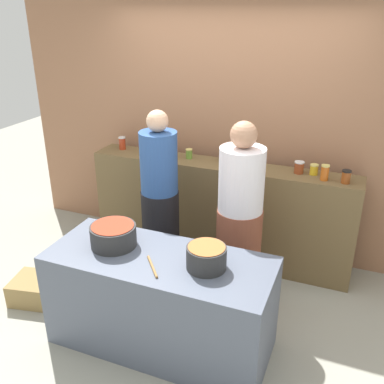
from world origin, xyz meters
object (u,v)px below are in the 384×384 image
Objects in this scene: cooking_pot_left at (113,235)px; cook_in_cap at (239,225)px; preserve_jar_8 at (325,173)px; bread_crate at (34,289)px; cooking_pot_center at (206,257)px; preserve_jar_1 at (147,149)px; wooden_spoon at (152,267)px; preserve_jar_6 at (299,167)px; preserve_jar_4 at (189,154)px; preserve_jar_9 at (346,177)px; preserve_jar_0 at (122,143)px; cook_with_tongs at (160,207)px; preserve_jar_3 at (172,154)px; preserve_jar_7 at (314,169)px; preserve_jar_5 at (224,156)px; preserve_jar_2 at (159,150)px.

cook_in_cap is (0.79, 0.75, -0.13)m from cooking_pot_left.
preserve_jar_8 reaches higher than bread_crate.
cooking_pot_center is (0.77, -0.02, -0.00)m from cooking_pot_left.
preserve_jar_1 reaches higher than wooden_spoon.
preserve_jar_6 is 0.07× the size of cook_in_cap.
wooden_spoon is (-0.74, -1.57, -0.31)m from preserve_jar_6.
preserve_jar_9 reaches higher than preserve_jar_4.
preserve_jar_0 is 2.31m from preserve_jar_9.
preserve_jar_0 is 0.96× the size of preserve_jar_8.
preserve_jar_9 is 0.07× the size of cook_with_tongs.
bread_crate is at bearing -122.25° from preserve_jar_3.
wooden_spoon is at bearing -67.15° from cook_with_tongs.
preserve_jar_9 reaches higher than cooking_pot_center.
preserve_jar_8 is at bearing -1.07° from preserve_jar_1.
preserve_jar_0 is 1.04m from cook_with_tongs.
preserve_jar_7 is at bearing 0.00° from preserve_jar_0.
cooking_pot_left is at bearing -73.48° from preserve_jar_1.
preserve_jar_5 is at bearing 177.97° from preserve_jar_6.
bread_crate is (-0.97, -1.38, -0.99)m from preserve_jar_4.
preserve_jar_1 is 0.13m from preserve_jar_2.
wooden_spoon is 1.04m from cook_with_tongs.
preserve_jar_2 is at bearing 116.30° from cook_with_tongs.
cooking_pot_left is at bearing -106.12° from preserve_jar_5.
preserve_jar_4 reaches higher than cooking_pot_left.
cook_with_tongs reaches higher than preserve_jar_7.
cook_in_cap is (1.52, -0.67, -0.37)m from preserve_jar_0.
cooking_pot_left is at bearing -136.51° from cook_in_cap.
preserve_jar_1 is at bearing 176.15° from preserve_jar_3.
preserve_jar_0 is 0.47m from preserve_jar_2.
preserve_jar_2 is 1.85m from preserve_jar_9.
preserve_jar_0 is 2.02m from preserve_jar_7.
bread_crate is at bearing -140.72° from cook_with_tongs.
preserve_jar_0 reaches higher than preserve_jar_5.
preserve_jar_1 is 0.35× the size of cooking_pot_left.
preserve_jar_3 is 1.06× the size of preserve_jar_7.
preserve_jar_3 is 0.73× the size of preserve_jar_8.
bread_crate is at bearing -147.83° from preserve_jar_7.
wooden_spoon is (0.68, -1.53, -0.31)m from preserve_jar_2.
preserve_jar_8 is (0.98, -0.11, 0.01)m from preserve_jar_5.
cook_in_cap is at bearing 88.52° from cooking_pot_center.
preserve_jar_7 reaches higher than bread_crate.
preserve_jar_8 is at bearing -44.72° from preserve_jar_7.
cook_with_tongs reaches higher than bread_crate.
preserve_jar_5 is 0.87× the size of preserve_jar_8.
preserve_jar_3 is 1.05× the size of preserve_jar_4.
preserve_jar_0 reaches higher than wooden_spoon.
preserve_jar_0 is at bearing 139.92° from cook_with_tongs.
cook_in_cap is 4.56× the size of bread_crate.
preserve_jar_7 reaches higher than cooking_pot_left.
preserve_jar_7 is at bearing -0.62° from preserve_jar_5.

